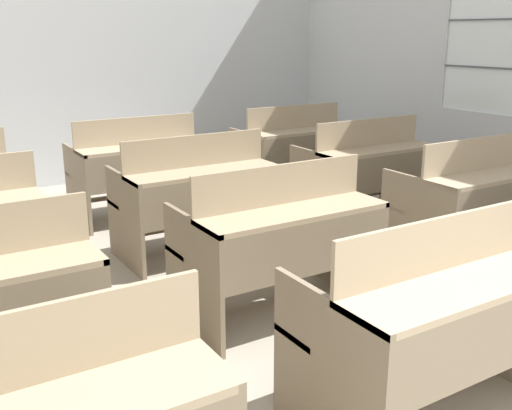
{
  "coord_description": "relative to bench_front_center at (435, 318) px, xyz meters",
  "views": [
    {
      "loc": [
        -1.95,
        -0.15,
        1.65
      ],
      "look_at": [
        -0.33,
        2.47,
        0.76
      ],
      "focal_mm": 42.0,
      "sensor_mm": 36.0,
      "label": 1
    }
  ],
  "objects": [
    {
      "name": "bench_third_center",
      "position": [
        0.03,
        2.37,
        0.0
      ],
      "size": [
        1.14,
        0.7,
        0.93
      ],
      "color": "#7B6B54",
      "rests_on": "ground_plane"
    },
    {
      "name": "bench_third_right",
      "position": [
        1.7,
        2.34,
        0.0
      ],
      "size": [
        1.14,
        0.7,
        0.93
      ],
      "color": "#7C6D56",
      "rests_on": "ground_plane"
    },
    {
      "name": "wall_back",
      "position": [
        0.07,
        5.17,
        1.07
      ],
      "size": [
        6.18,
        0.06,
        3.1
      ],
      "color": "silver",
      "rests_on": "ground_plane"
    },
    {
      "name": "bench_back_right",
      "position": [
        1.73,
        3.51,
        0.0
      ],
      "size": [
        1.14,
        0.7,
        0.93
      ],
      "color": "#80715A",
      "rests_on": "ground_plane"
    },
    {
      "name": "bench_second_center",
      "position": [
        -0.0,
        1.19,
        0.0
      ],
      "size": [
        1.14,
        0.7,
        0.93
      ],
      "color": "#7A6B54",
      "rests_on": "ground_plane"
    },
    {
      "name": "bench_second_right",
      "position": [
        1.73,
        1.19,
        0.0
      ],
      "size": [
        1.14,
        0.7,
        0.93
      ],
      "color": "#83745D",
      "rests_on": "ground_plane"
    },
    {
      "name": "wastepaper_bin",
      "position": [
        2.82,
        4.13,
        -0.33
      ],
      "size": [
        0.23,
        0.23,
        0.28
      ],
      "color": "#474C51",
      "rests_on": "ground_plane"
    },
    {
      "name": "bench_back_center",
      "position": [
        0.0,
        3.52,
        0.0
      ],
      "size": [
        1.14,
        0.7,
        0.93
      ],
      "color": "#83745D",
      "rests_on": "ground_plane"
    },
    {
      "name": "bench_front_center",
      "position": [
        0.0,
        0.0,
        0.0
      ],
      "size": [
        1.14,
        0.7,
        0.93
      ],
      "color": "#82725B",
      "rests_on": "ground_plane"
    }
  ]
}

